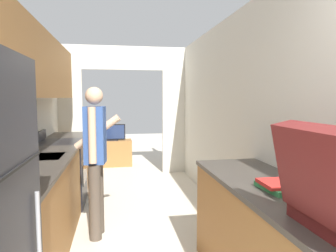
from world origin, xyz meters
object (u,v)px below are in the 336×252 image
at_px(range_oven, 62,173).
at_px(tv_cabinet, 113,153).
at_px(person, 96,158).
at_px(book_stack, 277,186).
at_px(television, 112,133).

xyz_separation_m(range_oven, tv_cabinet, (0.69, 2.38, -0.17)).
xyz_separation_m(range_oven, person, (0.54, -1.08, 0.41)).
relative_size(range_oven, tv_cabinet, 1.25).
distance_m(person, book_stack, 1.95).
height_order(tv_cabinet, television, television).
height_order(range_oven, book_stack, range_oven).
xyz_separation_m(person, book_stack, (1.26, -1.49, 0.06)).
height_order(book_stack, tv_cabinet, book_stack).
relative_size(tv_cabinet, television, 1.49).
bearing_deg(television, person, -92.44).
xyz_separation_m(person, tv_cabinet, (0.15, 3.45, -0.58)).
distance_m(range_oven, television, 2.45).
height_order(person, book_stack, person).
xyz_separation_m(tv_cabinet, television, (-0.00, -0.04, 0.46)).
bearing_deg(television, book_stack, -77.15).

